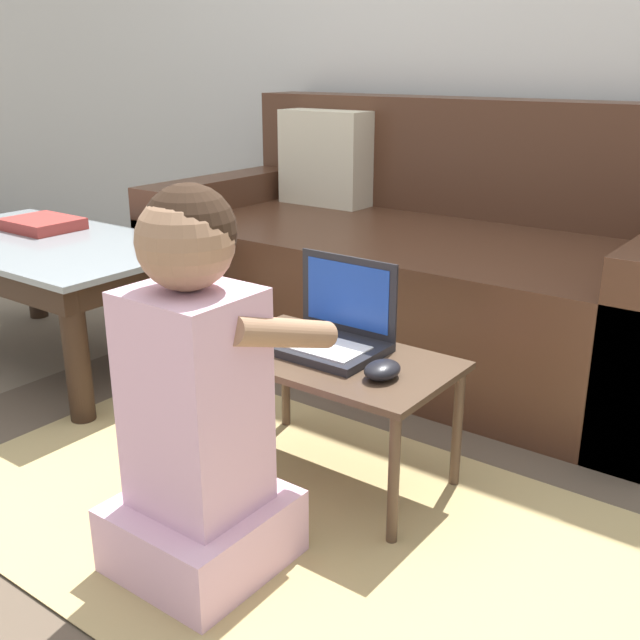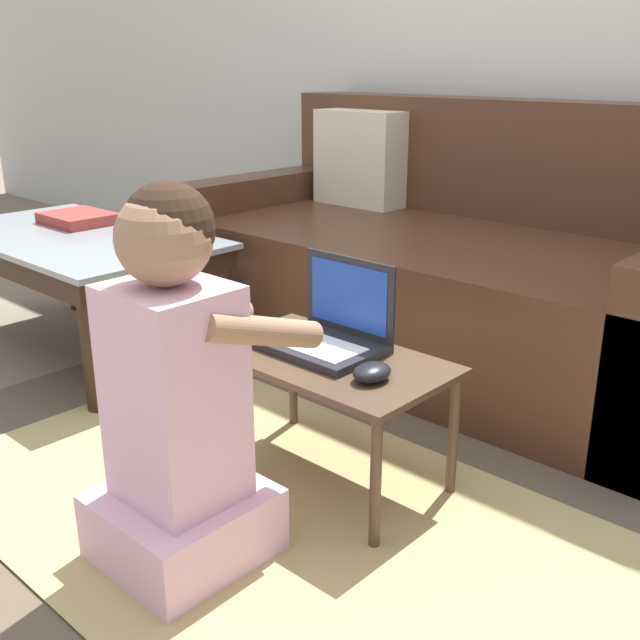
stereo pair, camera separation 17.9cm
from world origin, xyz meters
The scene contains 9 objects.
ground_plane centered at (0.00, 0.00, 0.00)m, with size 16.00×16.00×0.00m, color #7F705B.
area_rug centered at (0.15, 0.02, 0.00)m, with size 2.20×1.35×0.01m.
couch centered at (-0.15, 1.17, 0.29)m, with size 1.82×0.94×0.84m.
coffee_table centered at (-1.05, 0.29, 0.35)m, with size 1.03×0.58×0.42m.
laptop_desk centered at (0.15, 0.23, 0.28)m, with size 0.57×0.33×0.32m.
laptop centered at (0.11, 0.27, 0.36)m, with size 0.27×0.20×0.21m.
computer_mouse centered at (0.31, 0.20, 0.34)m, with size 0.07×0.10×0.04m.
person_seated centered at (0.13, -0.18, 0.35)m, with size 0.30×0.44×0.77m.
book_on_table centered at (-1.20, 0.39, 0.44)m, with size 0.24×0.20×0.04m.
Camera 1 is at (1.08, -1.07, 0.97)m, focal length 42.00 mm.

